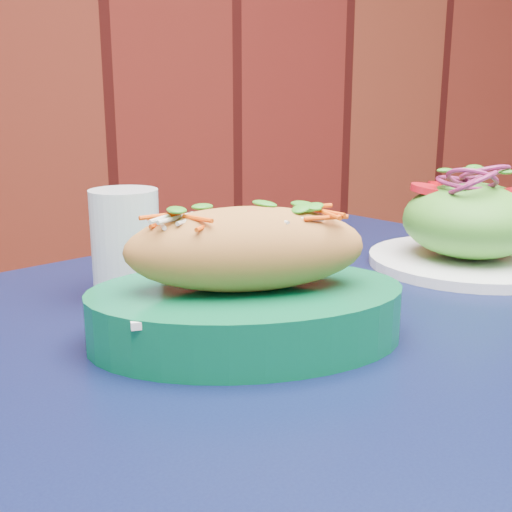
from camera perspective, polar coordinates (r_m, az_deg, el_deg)
name	(u,v)px	position (r m, az deg, el deg)	size (l,w,h in m)	color
cafe_table	(371,405)	(0.65, 10.18, -12.87)	(1.02, 1.02, 0.75)	black
banh_mi_basket	(246,289)	(0.54, -0.87, -2.92)	(0.30, 0.23, 0.12)	#075A34
salad_plate	(471,227)	(0.82, 18.53, 2.44)	(0.24, 0.24, 0.12)	white
water_glass	(126,244)	(0.67, -11.50, 1.01)	(0.07, 0.07, 0.11)	silver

